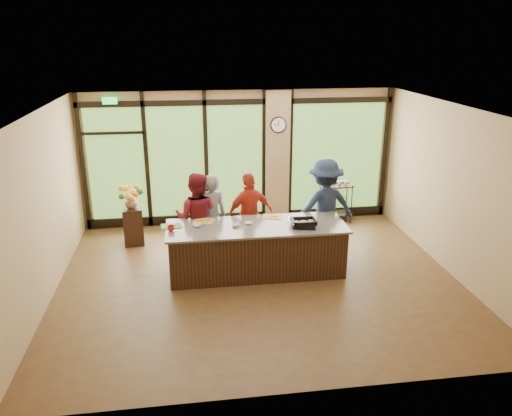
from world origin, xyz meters
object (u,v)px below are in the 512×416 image
object	(u,v)px
cook_left	(211,217)
cook_right	(325,207)
island_base	(257,250)
flower_stand	(133,226)
bar_cart	(336,197)
roasting_pan	(304,225)

from	to	relation	value
cook_left	cook_right	bearing A→B (deg)	166.97
island_base	cook_right	distance (m)	1.70
flower_stand	bar_cart	size ratio (longest dim) A/B	0.81
roasting_pan	bar_cart	xyz separation A→B (m)	(1.36, 2.54, -0.37)
roasting_pan	cook_left	bearing A→B (deg)	162.17
cook_right	bar_cart	world-z (taller)	cook_right
island_base	cook_left	xyz separation A→B (m)	(-0.76, 0.76, 0.40)
cook_left	bar_cart	bearing A→B (deg)	-163.99
cook_right	roasting_pan	xyz separation A→B (m)	(-0.63, -0.92, 0.01)
cook_left	roasting_pan	size ratio (longest dim) A/B	4.19
cook_right	roasting_pan	bearing A→B (deg)	47.10
cook_left	cook_right	world-z (taller)	cook_right
bar_cart	cook_right	bearing A→B (deg)	-121.05
cook_right	roasting_pan	size ratio (longest dim) A/B	4.72
cook_right	roasting_pan	distance (m)	1.12
cook_right	cook_left	bearing A→B (deg)	-9.23
island_base	roasting_pan	size ratio (longest dim) A/B	7.72
flower_stand	island_base	bearing A→B (deg)	-42.22
island_base	bar_cart	bearing A→B (deg)	47.26
roasting_pan	cook_right	bearing A→B (deg)	68.79
cook_right	island_base	bearing A→B (deg)	18.32
roasting_pan	flower_stand	size ratio (longest dim) A/B	0.51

